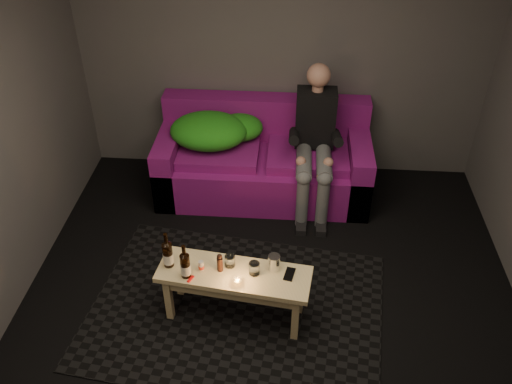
# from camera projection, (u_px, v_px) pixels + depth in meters

# --- Properties ---
(floor) EXTENTS (4.50, 4.50, 0.00)m
(floor) POSITION_uv_depth(u_px,v_px,m) (268.00, 328.00, 4.16)
(floor) COLOR black
(floor) RESTS_ON ground
(room) EXTENTS (4.50, 4.50, 4.50)m
(room) POSITION_uv_depth(u_px,v_px,m) (275.00, 108.00, 3.55)
(room) COLOR silver
(room) RESTS_ON ground
(rug) EXTENTS (2.47, 1.93, 0.01)m
(rug) POSITION_uv_depth(u_px,v_px,m) (236.00, 309.00, 4.30)
(rug) COLOR black
(rug) RESTS_ON floor
(sofa) EXTENTS (2.06, 0.93, 0.89)m
(sofa) POSITION_uv_depth(u_px,v_px,m) (264.00, 161.00, 5.43)
(sofa) COLOR #831176
(sofa) RESTS_ON floor
(green_blanket) EXTENTS (0.91, 0.62, 0.31)m
(green_blanket) POSITION_uv_depth(u_px,v_px,m) (214.00, 130.00, 5.24)
(green_blanket) COLOR #298217
(green_blanket) RESTS_ON sofa
(person) EXTENTS (0.37, 0.85, 1.37)m
(person) POSITION_uv_depth(u_px,v_px,m) (315.00, 138.00, 5.03)
(person) COLOR black
(person) RESTS_ON sofa
(coffee_table) EXTENTS (1.17, 0.50, 0.47)m
(coffee_table) POSITION_uv_depth(u_px,v_px,m) (234.00, 280.00, 4.04)
(coffee_table) COLOR #D4B87C
(coffee_table) RESTS_ON rug
(beer_bottle_a) EXTENTS (0.08, 0.08, 0.31)m
(beer_bottle_a) POSITION_uv_depth(u_px,v_px,m) (168.00, 254.00, 3.98)
(beer_bottle_a) COLOR black
(beer_bottle_a) RESTS_ON coffee_table
(beer_bottle_b) EXTENTS (0.07, 0.07, 0.29)m
(beer_bottle_b) POSITION_uv_depth(u_px,v_px,m) (185.00, 265.00, 3.89)
(beer_bottle_b) COLOR black
(beer_bottle_b) RESTS_ON coffee_table
(salt_shaker) EXTENTS (0.04, 0.04, 0.08)m
(salt_shaker) POSITION_uv_depth(u_px,v_px,m) (201.00, 266.00, 3.98)
(salt_shaker) COLOR silver
(salt_shaker) RESTS_ON coffee_table
(pepper_mill) EXTENTS (0.05, 0.05, 0.12)m
(pepper_mill) POSITION_uv_depth(u_px,v_px,m) (220.00, 264.00, 3.97)
(pepper_mill) COLOR black
(pepper_mill) RESTS_ON coffee_table
(tumbler_back) EXTENTS (0.09, 0.09, 0.09)m
(tumbler_back) POSITION_uv_depth(u_px,v_px,m) (230.00, 261.00, 4.02)
(tumbler_back) COLOR white
(tumbler_back) RESTS_ON coffee_table
(tealight) EXTENTS (0.06, 0.06, 0.04)m
(tealight) POSITION_uv_depth(u_px,v_px,m) (237.00, 282.00, 3.88)
(tealight) COLOR white
(tealight) RESTS_ON coffee_table
(tumbler_front) EXTENTS (0.08, 0.08, 0.10)m
(tumbler_front) POSITION_uv_depth(u_px,v_px,m) (254.00, 268.00, 3.95)
(tumbler_front) COLOR white
(tumbler_front) RESTS_ON coffee_table
(steel_cup) EXTENTS (0.11, 0.11, 0.12)m
(steel_cup) POSITION_uv_depth(u_px,v_px,m) (274.00, 263.00, 3.98)
(steel_cup) COLOR silver
(steel_cup) RESTS_ON coffee_table
(smartphone) EXTENTS (0.09, 0.15, 0.01)m
(smartphone) POSITION_uv_depth(u_px,v_px,m) (289.00, 274.00, 3.97)
(smartphone) COLOR black
(smartphone) RESTS_ON coffee_table
(red_lighter) EXTENTS (0.05, 0.07, 0.01)m
(red_lighter) POSITION_uv_depth(u_px,v_px,m) (191.00, 279.00, 3.93)
(red_lighter) COLOR red
(red_lighter) RESTS_ON coffee_table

